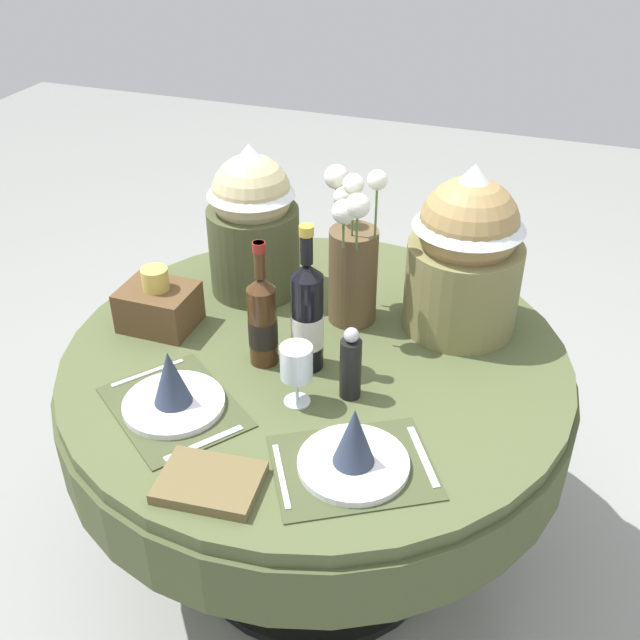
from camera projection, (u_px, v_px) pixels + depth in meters
ground at (316, 542)px, 2.37m from camera, size 8.00×8.00×0.00m
dining_table at (316, 394)px, 2.05m from camera, size 1.34×1.34×0.73m
place_setting_left at (172, 392)px, 1.76m from camera, size 0.43×0.41×0.16m
place_setting_right at (354, 451)px, 1.59m from camera, size 0.42×0.40×0.16m
flower_vase at (352, 260)px, 2.00m from camera, size 0.20×0.25×0.45m
wine_bottle_left at (308, 316)px, 1.84m from camera, size 0.08×0.08×0.39m
wine_bottle_centre at (262, 320)px, 1.87m from camera, size 0.07×0.07×0.34m
wine_glass_right at (296, 364)px, 1.74m from camera, size 0.08×0.08×0.16m
pepper_mill at (351, 366)px, 1.77m from camera, size 0.05×0.05×0.19m
book_on_table at (210, 482)px, 1.56m from camera, size 0.22×0.17×0.03m
gift_tub_back_left at (253, 215)px, 2.12m from camera, size 0.26×0.26×0.44m
gift_tub_back_right at (467, 245)px, 1.95m from camera, size 0.30×0.30×0.47m
woven_basket_side_left at (159, 305)px, 2.04m from camera, size 0.19×0.16×0.18m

